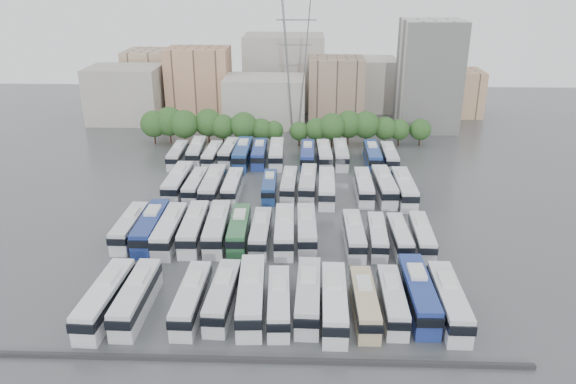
{
  "coord_description": "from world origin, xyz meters",
  "views": [
    {
      "loc": [
        4.79,
        -79.54,
        37.6
      ],
      "look_at": [
        1.72,
        6.17,
        3.0
      ],
      "focal_mm": 35.0,
      "sensor_mm": 36.0,
      "label": 1
    }
  ],
  "objects_px": {
    "apartment_tower": "(429,76)",
    "bus_r0_s1": "(105,298)",
    "bus_r2_s6": "(269,186)",
    "bus_r3_s12": "(372,155)",
    "bus_r1_s7": "(284,230)",
    "bus_r3_s10": "(341,154)",
    "electricity_pylon": "(296,56)",
    "bus_r1_s10": "(354,234)",
    "bus_r0_s13": "(449,301)",
    "bus_r1_s6": "(261,232)",
    "bus_r2_s2": "(195,185)",
    "bus_r3_s6": "(277,153)",
    "bus_r1_s8": "(307,229)",
    "bus_r0_s9": "(334,302)",
    "bus_r2_s11": "(364,186)",
    "bus_r1_s12": "(399,236)",
    "bus_r2_s8": "(308,183)",
    "bus_r3_s4": "(243,153)",
    "bus_r3_s3": "(229,152)",
    "bus_r1_s13": "(422,236)",
    "bus_r2_s4": "(233,186)",
    "bus_r1_s0": "(130,227)",
    "bus_r3_s1": "(197,151)",
    "bus_r1_s5": "(239,229)",
    "bus_r3_s5": "(259,153)",
    "bus_r2_s3": "(213,185)",
    "bus_r1_s4": "(217,228)",
    "bus_r2_s13": "(404,188)",
    "bus_r2_s12": "(384,186)",
    "bus_r3_s9": "(324,155)",
    "bus_r2_s1": "(178,182)",
    "bus_r1_s11": "(377,236)",
    "bus_r3_s0": "(178,155)",
    "bus_r0_s11": "(392,300)",
    "bus_r1_s2": "(170,229)",
    "bus_r0_s2": "(136,297)",
    "bus_r3_s8": "(308,155)",
    "bus_r3_s13": "(389,156)",
    "bus_r1_s1": "(151,227)",
    "bus_r2_s7": "(289,184)"
  },
  "relations": [
    {
      "from": "bus_r1_s11",
      "to": "apartment_tower",
      "type": "bearing_deg",
      "value": 76.09
    },
    {
      "from": "bus_r2_s8",
      "to": "bus_r3_s4",
      "type": "relative_size",
      "value": 0.94
    },
    {
      "from": "bus_r3_s6",
      "to": "bus_r0_s1",
      "type": "bearing_deg",
      "value": -108.33
    },
    {
      "from": "bus_r1_s13",
      "to": "bus_r3_s5",
      "type": "xyz_separation_m",
      "value": [
        -26.41,
        36.75,
        0.14
      ]
    },
    {
      "from": "bus_r2_s6",
      "to": "bus_r3_s12",
      "type": "height_order",
      "value": "bus_r3_s12"
    },
    {
      "from": "bus_r3_s6",
      "to": "bus_r1_s2",
      "type": "bearing_deg",
      "value": -111.75
    },
    {
      "from": "bus_r0_s1",
      "to": "bus_r2_s11",
      "type": "xyz_separation_m",
      "value": [
        33.03,
        36.99,
        -0.16
      ]
    },
    {
      "from": "bus_r3_s8",
      "to": "bus_r3_s6",
      "type": "bearing_deg",
      "value": 173.64
    },
    {
      "from": "bus_r1_s11",
      "to": "bus_r3_s0",
      "type": "height_order",
      "value": "bus_r3_s0"
    },
    {
      "from": "bus_r1_s1",
      "to": "bus_r2_s7",
      "type": "bearing_deg",
      "value": 42.82
    },
    {
      "from": "bus_r1_s7",
      "to": "bus_r2_s12",
      "type": "height_order",
      "value": "bus_r2_s12"
    },
    {
      "from": "bus_r0_s9",
      "to": "bus_r2_s3",
      "type": "distance_m",
      "value": 40.79
    },
    {
      "from": "bus_r2_s3",
      "to": "bus_r2_s1",
      "type": "bearing_deg",
      "value": 165.95
    },
    {
      "from": "bus_r2_s11",
      "to": "bus_r1_s5",
      "type": "bearing_deg",
      "value": -137.95
    },
    {
      "from": "bus_r1_s0",
      "to": "bus_r3_s1",
      "type": "xyz_separation_m",
      "value": [
        3.05,
        36.59,
        0.03
      ]
    },
    {
      "from": "bus_r2_s8",
      "to": "bus_r3_s6",
      "type": "xyz_separation_m",
      "value": [
        -6.49,
        16.78,
        0.03
      ]
    },
    {
      "from": "bus_r1_s5",
      "to": "bus_r3_s8",
      "type": "bearing_deg",
      "value": 72.63
    },
    {
      "from": "bus_r3_s3",
      "to": "bus_r3_s10",
      "type": "bearing_deg",
      "value": 0.26
    },
    {
      "from": "bus_r0_s9",
      "to": "bus_r2_s2",
      "type": "xyz_separation_m",
      "value": [
        -22.9,
        36.47,
        -0.21
      ]
    },
    {
      "from": "bus_r0_s11",
      "to": "bus_r3_s12",
      "type": "distance_m",
      "value": 53.13
    },
    {
      "from": "electricity_pylon",
      "to": "bus_r1_s0",
      "type": "xyz_separation_m",
      "value": [
        -23.26,
        -55.52,
        -16.79
      ]
    },
    {
      "from": "bus_r1_s6",
      "to": "bus_r3_s9",
      "type": "distance_m",
      "value": 37.53
    },
    {
      "from": "electricity_pylon",
      "to": "bus_r1_s10",
      "type": "xyz_separation_m",
      "value": [
        9.67,
        -56.87,
        -16.85
      ]
    },
    {
      "from": "bus_r1_s5",
      "to": "bus_r3_s5",
      "type": "xyz_separation_m",
      "value": [
        -0.02,
        35.71,
        0.02
      ]
    },
    {
      "from": "electricity_pylon",
      "to": "bus_r1_s11",
      "type": "bearing_deg",
      "value": -77.11
    },
    {
      "from": "bus_r3_s6",
      "to": "bus_r1_s4",
      "type": "bearing_deg",
      "value": -102.06
    },
    {
      "from": "bus_r2_s1",
      "to": "bus_r3_s12",
      "type": "distance_m",
      "value": 39.74
    },
    {
      "from": "bus_r1_s8",
      "to": "electricity_pylon",
      "type": "bearing_deg",
      "value": 91.4
    },
    {
      "from": "bus_r1_s10",
      "to": "bus_r2_s13",
      "type": "bearing_deg",
      "value": 60.13
    },
    {
      "from": "apartment_tower",
      "to": "bus_r1_s6",
      "type": "relative_size",
      "value": 2.2
    },
    {
      "from": "bus_r3_s5",
      "to": "bus_r1_s2",
      "type": "bearing_deg",
      "value": -106.32
    },
    {
      "from": "bus_r0_s13",
      "to": "bus_r1_s6",
      "type": "xyz_separation_m",
      "value": [
        -23.02,
        17.44,
        -0.19
      ]
    },
    {
      "from": "bus_r2_s6",
      "to": "bus_r3_s9",
      "type": "height_order",
      "value": "bus_r3_s9"
    },
    {
      "from": "bus_r3_s13",
      "to": "bus_r0_s2",
      "type": "bearing_deg",
      "value": -123.6
    },
    {
      "from": "bus_r1_s6",
      "to": "bus_r2_s1",
      "type": "relative_size",
      "value": 0.88
    },
    {
      "from": "bus_r1_s5",
      "to": "bus_r1_s12",
      "type": "bearing_deg",
      "value": -4.11
    },
    {
      "from": "bus_r2_s3",
      "to": "bus_r3_s0",
      "type": "distance_m",
      "value": 20.47
    },
    {
      "from": "apartment_tower",
      "to": "bus_r0_s13",
      "type": "height_order",
      "value": "apartment_tower"
    },
    {
      "from": "bus_r1_s5",
      "to": "bus_r3_s1",
      "type": "relative_size",
      "value": 0.99
    },
    {
      "from": "bus_r2_s11",
      "to": "bus_r1_s12",
      "type": "bearing_deg",
      "value": -79.53
    },
    {
      "from": "bus_r0_s2",
      "to": "bus_r1_s4",
      "type": "xyz_separation_m",
      "value": [
        6.57,
        18.66,
        0.08
      ]
    },
    {
      "from": "apartment_tower",
      "to": "bus_r2_s12",
      "type": "bearing_deg",
      "value": -108.89
    },
    {
      "from": "apartment_tower",
      "to": "bus_r0_s2",
      "type": "bearing_deg",
      "value": -120.63
    },
    {
      "from": "bus_r1_s13",
      "to": "bus_r2_s4",
      "type": "relative_size",
      "value": 0.98
    },
    {
      "from": "apartment_tower",
      "to": "bus_r0_s1",
      "type": "relative_size",
      "value": 1.94
    },
    {
      "from": "apartment_tower",
      "to": "bus_r2_s2",
      "type": "bearing_deg",
      "value": -136.55
    },
    {
      "from": "bus_r1_s8",
      "to": "bus_r3_s3",
      "type": "xyz_separation_m",
      "value": [
        -16.33,
        36.61,
        -0.1
      ]
    },
    {
      "from": "bus_r1_s7",
      "to": "bus_r3_s10",
      "type": "distance_m",
      "value": 37.5
    },
    {
      "from": "bus_r0_s2",
      "to": "bus_r1_s13",
      "type": "xyz_separation_m",
      "value": [
        36.18,
        17.62,
        -0.21
      ]
    },
    {
      "from": "bus_r0_s1",
      "to": "bus_r2_s4",
      "type": "distance_m",
      "value": 37.91
    }
  ]
}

